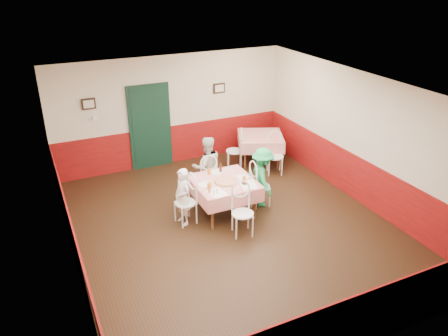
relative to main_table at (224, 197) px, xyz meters
name	(u,v)px	position (x,y,z in m)	size (l,w,h in m)	color
floor	(232,226)	(-0.07, -0.53, -0.38)	(7.00, 7.00, 0.00)	black
ceiling	(233,89)	(-0.07, -0.53, 2.42)	(7.00, 7.00, 0.00)	white
back_wall	(172,111)	(-0.07, 2.97, 1.02)	(6.00, 0.10, 2.80)	beige
front_wall	(359,271)	(-0.07, -4.03, 1.02)	(6.00, 0.10, 2.80)	beige
left_wall	(65,195)	(-3.07, -0.53, 1.02)	(0.10, 7.00, 2.80)	beige
right_wall	(359,138)	(2.93, -0.53, 1.02)	(0.10, 7.00, 2.80)	beige
wainscot_back	(174,144)	(-0.07, 2.96, 0.12)	(6.00, 0.03, 1.00)	maroon
wainscot_front	(349,326)	(-0.07, -4.01, 0.12)	(6.00, 0.03, 1.00)	maroon
wainscot_left	(74,242)	(-3.06, -0.53, 0.12)	(0.03, 7.00, 1.00)	maroon
wainscot_right	(353,176)	(2.91, -0.53, 0.12)	(0.03, 7.00, 1.00)	maroon
door	(150,128)	(-0.67, 2.92, 0.68)	(0.96, 0.06, 2.10)	black
picture_left	(89,104)	(-2.07, 2.92, 1.48)	(0.32, 0.03, 0.26)	black
picture_right	(219,88)	(1.23, 2.92, 1.48)	(0.32, 0.03, 0.26)	black
thermostat	(95,118)	(-1.97, 2.92, 1.12)	(0.10, 0.03, 0.10)	white
main_table	(224,197)	(0.00, 0.00, 0.00)	(1.22, 1.22, 0.77)	red
second_table	(260,149)	(1.96, 1.97, 0.00)	(1.12, 1.12, 0.77)	red
chair_left	(185,203)	(-0.85, 0.00, 0.08)	(0.42, 0.42, 0.90)	white
chair_right	(260,186)	(0.85, 0.00, 0.08)	(0.42, 0.42, 0.90)	white
chair_far	(208,178)	(0.00, 0.85, 0.08)	(0.42, 0.42, 0.90)	white
chair_near	(243,214)	(0.00, -0.85, 0.08)	(0.42, 0.42, 0.90)	white
chair_second_a	(234,151)	(1.21, 1.97, 0.08)	(0.42, 0.42, 0.90)	white
chair_second_b	(275,157)	(1.96, 1.22, 0.08)	(0.42, 0.42, 0.90)	white
pizza	(226,181)	(0.01, -0.06, 0.40)	(0.45, 0.45, 0.03)	#B74723
plate_left	(205,185)	(-0.43, 0.00, 0.39)	(0.25, 0.25, 0.01)	white
plate_right	(243,177)	(0.42, -0.02, 0.39)	(0.25, 0.25, 0.01)	white
plate_far	(216,172)	(0.01, 0.42, 0.39)	(0.25, 0.25, 0.01)	white
glass_a	(209,187)	(-0.43, -0.24, 0.46)	(0.08, 0.08, 0.15)	#BF7219
glass_b	(244,179)	(0.35, -0.21, 0.45)	(0.07, 0.07, 0.12)	#BF7219
glass_c	(209,171)	(-0.15, 0.41, 0.45)	(0.07, 0.07, 0.13)	#BF7219
beer_bottle	(221,168)	(0.11, 0.40, 0.49)	(0.06, 0.06, 0.21)	#381C0A
shaker_a	(214,193)	(-0.43, -0.44, 0.43)	(0.04, 0.04, 0.09)	silver
shaker_b	(217,191)	(-0.35, -0.43, 0.43)	(0.04, 0.04, 0.09)	silver
shaker_c	(209,191)	(-0.47, -0.36, 0.43)	(0.04, 0.04, 0.09)	#B23319
menu_left	(217,193)	(-0.34, -0.40, 0.39)	(0.30, 0.40, 0.00)	white
menu_right	(248,185)	(0.37, -0.36, 0.39)	(0.30, 0.40, 0.00)	white
wallet	(245,183)	(0.33, -0.30, 0.40)	(0.11, 0.09, 0.02)	black
diner_left	(183,197)	(-0.90, 0.00, 0.22)	(0.43, 0.28, 1.19)	gray
diner_far	(207,167)	(0.00, 0.90, 0.32)	(0.68, 0.53, 1.40)	gray
diner_right	(262,177)	(0.90, 0.00, 0.28)	(0.85, 0.49, 1.31)	gray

